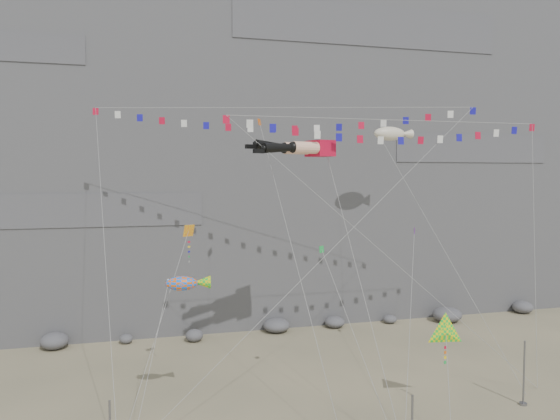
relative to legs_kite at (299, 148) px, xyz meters
name	(u,v)px	position (x,y,z in m)	size (l,w,h in m)	color
ground	(341,402)	(1.76, -3.84, -17.02)	(120.00, 120.00, 0.00)	tan
cliff	(245,93)	(1.76, 28.16, 7.98)	(80.00, 28.00, 50.00)	slate
talus_boulders	(276,326)	(1.76, 13.16, -16.42)	(60.00, 3.00, 1.20)	#5A5A5F
anchor_pole_right	(524,373)	(13.19, -7.33, -14.86)	(0.12, 0.12, 4.30)	slate
legs_kite	(299,148)	(0.00, 0.00, 0.00)	(6.65, 13.68, 21.08)	red
flag_banner_upper	(283,108)	(0.05, 4.43, 3.35)	(28.44, 16.72, 26.98)	red
flag_banner_lower	(391,120)	(6.60, -0.97, 2.03)	(23.89, 4.44, 21.87)	red
harlequin_kite	(189,231)	(-7.83, -0.06, -5.69)	(5.60, 8.92, 14.62)	red
fish_windsock	(182,284)	(-8.66, -3.96, -8.46)	(4.90, 4.97, 10.04)	#E7590B
delta_kite	(446,333)	(7.58, -6.95, -11.87)	(4.36, 6.12, 8.15)	yellow
blimp_windsock	(390,134)	(10.97, 8.07, 1.80)	(5.72, 15.02, 23.79)	beige
small_kite_a	(261,128)	(-2.09, 3.02, 1.65)	(2.27, 14.21, 23.45)	#D95912
small_kite_b	(414,234)	(9.92, 1.49, -6.49)	(7.56, 12.41, 17.31)	purple
small_kite_c	(323,253)	(0.50, -3.63, -6.98)	(2.65, 7.37, 12.44)	green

